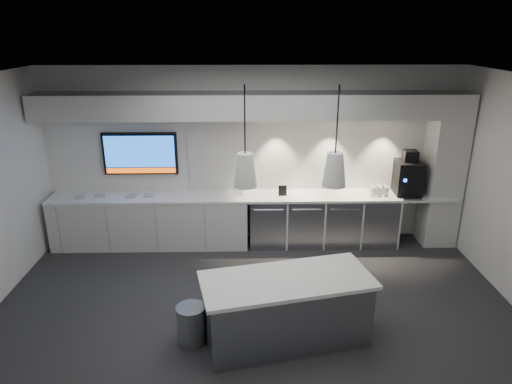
{
  "coord_description": "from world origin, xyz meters",
  "views": [
    {
      "loc": [
        -0.09,
        -5.04,
        3.56
      ],
      "look_at": [
        0.03,
        1.1,
        1.34
      ],
      "focal_mm": 32.0,
      "sensor_mm": 36.0,
      "label": 1
    }
  ],
  "objects_px": {
    "wall_tv": "(140,154)",
    "coffee_machine": "(408,176)",
    "bin": "(191,325)",
    "island": "(286,309)"
  },
  "relations": [
    {
      "from": "wall_tv",
      "to": "coffee_machine",
      "type": "xyz_separation_m",
      "value": [
        4.51,
        -0.25,
        -0.35
      ]
    },
    {
      "from": "bin",
      "to": "coffee_machine",
      "type": "xyz_separation_m",
      "value": [
        3.38,
        2.68,
        0.96
      ]
    },
    {
      "from": "wall_tv",
      "to": "bin",
      "type": "xyz_separation_m",
      "value": [
        1.13,
        -2.93,
        -1.31
      ]
    },
    {
      "from": "island",
      "to": "coffee_machine",
      "type": "bearing_deg",
      "value": 36.97
    },
    {
      "from": "wall_tv",
      "to": "bin",
      "type": "relative_size",
      "value": 2.55
    },
    {
      "from": "bin",
      "to": "wall_tv",
      "type": "bearing_deg",
      "value": 111.1
    },
    {
      "from": "wall_tv",
      "to": "bin",
      "type": "distance_m",
      "value": 3.41
    },
    {
      "from": "wall_tv",
      "to": "island",
      "type": "relative_size",
      "value": 0.59
    },
    {
      "from": "island",
      "to": "coffee_machine",
      "type": "relative_size",
      "value": 2.82
    },
    {
      "from": "wall_tv",
      "to": "coffee_machine",
      "type": "height_order",
      "value": "wall_tv"
    }
  ]
}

